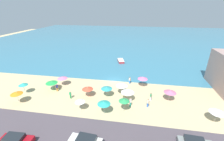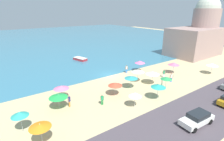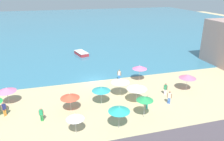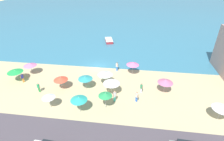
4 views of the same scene
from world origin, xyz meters
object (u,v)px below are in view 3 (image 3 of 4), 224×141
object	(u,v)px
beach_umbrella_2	(7,90)
skiff_nearshore	(81,53)
bather_4	(119,74)
beach_umbrella_13	(75,117)
bather_2	(169,97)
bather_3	(41,114)
beach_umbrella_0	(119,109)
bather_1	(147,101)
beach_umbrella_5	(101,89)
bather_0	(4,108)
beach_umbrella_7	(140,67)
beach_umbrella_8	(137,87)
beach_umbrella_10	(145,99)
beach_umbrella_1	(70,96)
beach_umbrella_11	(188,76)
bather_5	(165,88)
beach_umbrella_3	(120,81)

from	to	relation	value
beach_umbrella_2	skiff_nearshore	size ratio (longest dim) A/B	0.51
bather_4	beach_umbrella_13	bearing A→B (deg)	-125.25
bather_2	bather_3	size ratio (longest dim) A/B	1.04
beach_umbrella_0	bather_1	world-z (taller)	beach_umbrella_0
beach_umbrella_5	beach_umbrella_13	xyz separation A→B (m)	(-3.70, -5.00, -0.03)
bather_1	bather_3	xyz separation A→B (m)	(-11.85, 0.74, -0.12)
bather_1	bather_4	size ratio (longest dim) A/B	1.04
beach_umbrella_0	skiff_nearshore	distance (m)	26.45
bather_0	beach_umbrella_2	bearing A→B (deg)	90.32
beach_umbrella_7	bather_0	xyz separation A→B (m)	(-18.10, -5.02, -1.21)
beach_umbrella_8	beach_umbrella_10	world-z (taller)	beach_umbrella_10
beach_umbrella_5	beach_umbrella_8	distance (m)	4.33
beach_umbrella_1	bather_0	size ratio (longest dim) A/B	1.30
beach_umbrella_11	bather_2	world-z (taller)	beach_umbrella_11
beach_umbrella_11	skiff_nearshore	size ratio (longest dim) A/B	0.54
bather_4	skiff_nearshore	xyz separation A→B (m)	(-3.71, 14.78, -0.58)
beach_umbrella_2	bather_0	xyz separation A→B (m)	(0.02, -2.80, -0.94)
beach_umbrella_0	bather_3	distance (m)	8.41
beach_umbrella_0	bather_3	bearing A→B (deg)	155.43
beach_umbrella_5	skiff_nearshore	size ratio (longest dim) A/B	0.50
beach_umbrella_10	beach_umbrella_11	size ratio (longest dim) A/B	1.07
beach_umbrella_8	bather_0	world-z (taller)	beach_umbrella_8
bather_5	skiff_nearshore	distance (m)	22.56
beach_umbrella_2	bather_5	bearing A→B (deg)	-8.88
beach_umbrella_5	bather_3	bearing A→B (deg)	-165.13
beach_umbrella_2	beach_umbrella_8	xyz separation A→B (m)	(15.17, -4.03, 0.26)
beach_umbrella_0	beach_umbrella_1	xyz separation A→B (m)	(-4.36, 4.71, -0.31)
bather_4	bather_5	bearing A→B (deg)	-54.82
beach_umbrella_0	beach_umbrella_11	xyz separation A→B (m)	(11.58, 5.78, -0.13)
beach_umbrella_11	bather_1	world-z (taller)	beach_umbrella_11
bather_0	skiff_nearshore	world-z (taller)	bather_0
beach_umbrella_0	beach_umbrella_8	world-z (taller)	beach_umbrella_0
beach_umbrella_1	bather_2	distance (m)	11.92
bather_1	skiff_nearshore	bearing A→B (deg)	100.32
beach_umbrella_1	beach_umbrella_10	bearing A→B (deg)	-25.11
bather_1	bather_2	bearing A→B (deg)	7.32
beach_umbrella_10	beach_umbrella_8	bearing A→B (deg)	83.12
beach_umbrella_5	beach_umbrella_7	xyz separation A→B (m)	(7.18, 5.34, 0.19)
beach_umbrella_5	beach_umbrella_8	xyz separation A→B (m)	(4.23, -0.92, 0.18)
bather_3	skiff_nearshore	world-z (taller)	bather_3
beach_umbrella_8	beach_umbrella_11	size ratio (longest dim) A/B	1.02
beach_umbrella_5	bather_0	xyz separation A→B (m)	(-10.92, 0.31, -1.02)
beach_umbrella_13	beach_umbrella_3	bearing A→B (deg)	44.32
skiff_nearshore	beach_umbrella_1	bearing A→B (deg)	-101.32
beach_umbrella_13	beach_umbrella_1	bearing A→B (deg)	90.80
bather_1	bather_4	distance (m)	8.91
beach_umbrella_7	bather_2	xyz separation A→B (m)	(0.83, -7.53, -1.24)
beach_umbrella_7	beach_umbrella_13	distance (m)	15.01
beach_umbrella_5	bather_5	bearing A→B (deg)	0.27
beach_umbrella_5	beach_umbrella_11	xyz separation A→B (m)	(12.18, 0.48, 0.11)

